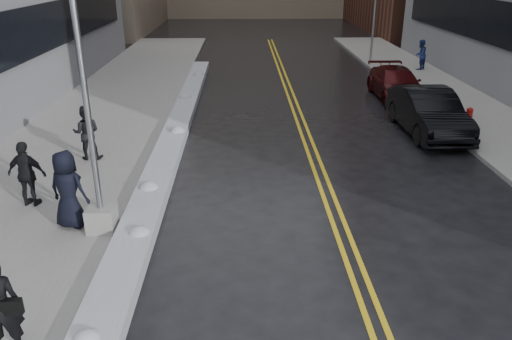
{
  "coord_description": "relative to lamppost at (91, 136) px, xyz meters",
  "views": [
    {
      "loc": [
        0.09,
        -8.66,
        6.1
      ],
      "look_at": [
        0.42,
        2.86,
        1.3
      ],
      "focal_mm": 35.0,
      "sensor_mm": 36.0,
      "label": 1
    }
  ],
  "objects": [
    {
      "name": "traffic_signal",
      "position": [
        11.8,
        22.0,
        0.87
      ],
      "size": [
        0.16,
        0.2,
        6.0
      ],
      "color": "gray",
      "rests_on": "sidewalk_east"
    },
    {
      "name": "lamppost",
      "position": [
        0.0,
        0.0,
        0.0
      ],
      "size": [
        0.65,
        0.65,
        7.62
      ],
      "color": "gray",
      "rests_on": "sidewalk_west"
    },
    {
      "name": "car_maroon",
      "position": [
        10.8,
        12.86,
        -1.81
      ],
      "size": [
        2.06,
        4.98,
        1.44
      ],
      "primitive_type": "imported",
      "rotation": [
        0.0,
        0.0,
        -0.01
      ],
      "color": "#38090A",
      "rests_on": "ground"
    },
    {
      "name": "pedestrian_east",
      "position": [
        14.04,
        19.14,
        -1.51
      ],
      "size": [
        1.07,
        1.07,
        1.76
      ],
      "primitive_type": "imported",
      "rotation": [
        0.0,
        0.0,
        3.92
      ],
      "color": "navy",
      "rests_on": "sidewalk_east"
    },
    {
      "name": "fire_hydrant",
      "position": [
        12.3,
        8.0,
        -1.98
      ],
      "size": [
        0.26,
        0.26,
        0.73
      ],
      "color": "maroon",
      "rests_on": "sidewalk_east"
    },
    {
      "name": "sidewalk_west",
      "position": [
        -2.45,
        8.0,
        -2.46
      ],
      "size": [
        5.5,
        50.0,
        0.15
      ],
      "primitive_type": "cube",
      "color": "gray",
      "rests_on": "ground"
    },
    {
      "name": "pedestrian_c",
      "position": [
        -0.78,
        0.21,
        -1.41
      ],
      "size": [
        1.09,
        0.87,
        1.94
      ],
      "primitive_type": "imported",
      "rotation": [
        0.0,
        0.0,
        2.84
      ],
      "color": "black",
      "rests_on": "sidewalk_west"
    },
    {
      "name": "car_black",
      "position": [
        10.46,
        7.5,
        -1.68
      ],
      "size": [
        1.87,
        5.18,
        1.7
      ],
      "primitive_type": "imported",
      "rotation": [
        0.0,
        0.0,
        0.01
      ],
      "color": "black",
      "rests_on": "ground"
    },
    {
      "name": "pedestrian_b",
      "position": [
        -1.64,
        4.78,
        -1.49
      ],
      "size": [
        0.92,
        0.75,
        1.78
      ],
      "primitive_type": "imported",
      "rotation": [
        0.0,
        0.0,
        3.23
      ],
      "color": "black",
      "rests_on": "sidewalk_west"
    },
    {
      "name": "lane_line_left",
      "position": [
        5.65,
        8.0,
        -2.53
      ],
      "size": [
        0.12,
        50.0,
        0.01
      ],
      "primitive_type": "cube",
      "color": "gold",
      "rests_on": "ground"
    },
    {
      "name": "pedestrian_d",
      "position": [
        -2.21,
        1.39,
        -1.5
      ],
      "size": [
        1.09,
        0.59,
        1.77
      ],
      "primitive_type": "imported",
      "rotation": [
        0.0,
        0.0,
        2.99
      ],
      "color": "black",
      "rests_on": "sidewalk_west"
    },
    {
      "name": "lane_line_right",
      "position": [
        5.95,
        8.0,
        -2.53
      ],
      "size": [
        0.12,
        50.0,
        0.01
      ],
      "primitive_type": "cube",
      "color": "gold",
      "rests_on": "ground"
    },
    {
      "name": "ground",
      "position": [
        3.3,
        -2.0,
        -2.53
      ],
      "size": [
        160.0,
        160.0,
        0.0
      ],
      "primitive_type": "plane",
      "color": "black",
      "rests_on": "ground"
    },
    {
      "name": "sidewalk_east",
      "position": [
        13.3,
        8.0,
        -2.46
      ],
      "size": [
        4.0,
        50.0,
        0.15
      ],
      "primitive_type": "cube",
      "color": "gray",
      "rests_on": "ground"
    },
    {
      "name": "snow_ridge",
      "position": [
        0.85,
        6.0,
        -2.36
      ],
      "size": [
        0.9,
        30.0,
        0.34
      ],
      "primitive_type": "cube",
      "color": "#B7B9C1",
      "rests_on": "ground"
    }
  ]
}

